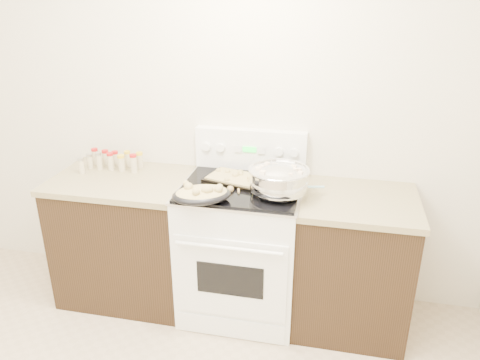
# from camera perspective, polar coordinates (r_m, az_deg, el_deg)

# --- Properties ---
(room_shell) EXTENTS (4.10, 3.60, 2.75)m
(room_shell) POSITION_cam_1_polar(r_m,az_deg,el_deg) (1.61, -23.25, 5.59)
(room_shell) COLOR beige
(room_shell) RESTS_ON ground
(counter_left) EXTENTS (0.93, 0.67, 0.92)m
(counter_left) POSITION_cam_1_polar(r_m,az_deg,el_deg) (3.45, -13.48, -6.75)
(counter_left) COLOR black
(counter_left) RESTS_ON ground
(counter_right) EXTENTS (0.73, 0.67, 0.92)m
(counter_right) POSITION_cam_1_polar(r_m,az_deg,el_deg) (3.16, 13.48, -9.71)
(counter_right) COLOR black
(counter_right) RESTS_ON ground
(kitchen_range) EXTENTS (0.78, 0.73, 1.22)m
(kitchen_range) POSITION_cam_1_polar(r_m,az_deg,el_deg) (3.19, 0.21, -8.10)
(kitchen_range) COLOR white
(kitchen_range) RESTS_ON ground
(mixing_bowl) EXTENTS (0.39, 0.39, 0.22)m
(mixing_bowl) POSITION_cam_1_polar(r_m,az_deg,el_deg) (2.83, 4.76, -0.16)
(mixing_bowl) COLOR silver
(mixing_bowl) RESTS_ON kitchen_range
(roasting_pan) EXTENTS (0.42, 0.37, 0.11)m
(roasting_pan) POSITION_cam_1_polar(r_m,az_deg,el_deg) (2.75, -4.69, -1.68)
(roasting_pan) COLOR black
(roasting_pan) RESTS_ON kitchen_range
(baking_sheet) EXTENTS (0.41, 0.34, 0.06)m
(baking_sheet) POSITION_cam_1_polar(r_m,az_deg,el_deg) (3.03, -0.55, 0.22)
(baking_sheet) COLOR black
(baking_sheet) RESTS_ON kitchen_range
(wooden_spoon) EXTENTS (0.09, 0.28, 0.04)m
(wooden_spoon) POSITION_cam_1_polar(r_m,az_deg,el_deg) (2.92, -0.80, -0.84)
(wooden_spoon) COLOR #A6834C
(wooden_spoon) RESTS_ON kitchen_range
(blue_ladle) EXTENTS (0.23, 0.20, 0.10)m
(blue_ladle) POSITION_cam_1_polar(r_m,az_deg,el_deg) (2.79, 6.45, -1.65)
(blue_ladle) COLOR #9BD5E7
(blue_ladle) RESTS_ON kitchen_range
(spice_jars) EXTENTS (0.39, 0.24, 0.13)m
(spice_jars) POSITION_cam_1_polar(r_m,az_deg,el_deg) (3.41, -15.34, 2.31)
(spice_jars) COLOR #BFB28C
(spice_jars) RESTS_ON counter_left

